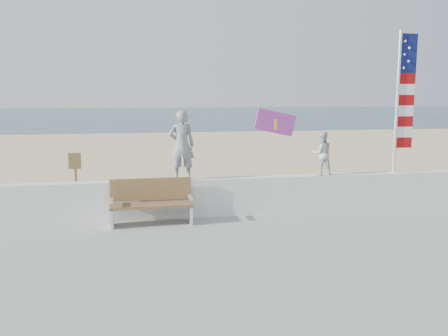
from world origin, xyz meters
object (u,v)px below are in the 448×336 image
(adult, at_px, (182,145))
(bench, at_px, (151,201))
(child, at_px, (322,153))
(flag, at_px, (402,96))

(adult, height_order, bench, adult)
(adult, relative_size, child, 1.51)
(adult, xyz_separation_m, child, (3.43, 0.00, -0.27))
(adult, bearing_deg, child, -176.02)
(child, bearing_deg, flag, -177.66)
(adult, xyz_separation_m, flag, (5.49, -0.00, 1.11))
(child, xyz_separation_m, bench, (-4.16, -0.45, -0.92))
(bench, height_order, flag, flag)
(child, distance_m, flag, 2.48)
(adult, distance_m, flag, 5.60)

